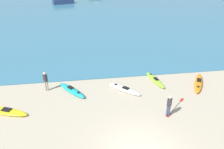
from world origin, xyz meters
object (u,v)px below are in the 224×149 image
at_px(kayak_on_sand_0, 124,89).
at_px(person_near_foreground, 169,105).
at_px(person_near_waterline, 46,80).
at_px(loose_paddle, 175,107).
at_px(kayak_on_sand_4, 5,111).
at_px(kayak_on_sand_2, 72,90).
at_px(kayak_on_sand_3, 199,83).
at_px(kayak_on_sand_1, 155,80).
at_px(moored_boat_2, 63,1).

relative_size(kayak_on_sand_0, person_near_foreground, 1.57).
relative_size(person_near_waterline, loose_paddle, 0.79).
xyz_separation_m(kayak_on_sand_0, person_near_foreground, (2.31, -3.56, 0.79)).
distance_m(kayak_on_sand_4, person_near_foreground, 11.22).
relative_size(kayak_on_sand_2, kayak_on_sand_4, 0.80).
distance_m(kayak_on_sand_2, person_near_foreground, 7.64).
bearing_deg(kayak_on_sand_2, person_near_waterline, 165.05).
relative_size(person_near_foreground, person_near_waterline, 0.99).
height_order(kayak_on_sand_3, loose_paddle, kayak_on_sand_3).
bearing_deg(loose_paddle, kayak_on_sand_4, 174.79).
height_order(kayak_on_sand_4, loose_paddle, kayak_on_sand_4).
bearing_deg(loose_paddle, kayak_on_sand_0, 140.12).
bearing_deg(person_near_foreground, person_near_waterline, 151.95).
distance_m(kayak_on_sand_1, kayak_on_sand_2, 7.15).
xyz_separation_m(kayak_on_sand_2, moored_boat_2, (-2.76, 39.59, 0.42)).
distance_m(kayak_on_sand_0, kayak_on_sand_1, 3.15).
bearing_deg(kayak_on_sand_1, kayak_on_sand_4, -166.81).
bearing_deg(person_near_waterline, kayak_on_sand_4, -134.77).
bearing_deg(person_near_waterline, moored_boat_2, 91.12).
relative_size(kayak_on_sand_4, moored_boat_2, 0.68).
bearing_deg(kayak_on_sand_0, moored_boat_2, 99.82).
bearing_deg(person_near_waterline, person_near_foreground, -28.05).
relative_size(kayak_on_sand_2, person_near_waterline, 1.69).
bearing_deg(kayak_on_sand_4, kayak_on_sand_2, 24.13).
xyz_separation_m(kayak_on_sand_2, person_near_foreground, (6.47, -3.98, 0.77)).
xyz_separation_m(kayak_on_sand_0, moored_boat_2, (-6.93, 40.01, 0.44)).
distance_m(kayak_on_sand_0, kayak_on_sand_3, 6.43).
bearing_deg(kayak_on_sand_4, loose_paddle, -5.21).
bearing_deg(kayak_on_sand_2, loose_paddle, -22.91).
relative_size(kayak_on_sand_4, loose_paddle, 1.66).
height_order(kayak_on_sand_1, person_near_waterline, person_near_waterline).
distance_m(person_near_waterline, moored_boat_2, 39.06).
xyz_separation_m(kayak_on_sand_0, kayak_on_sand_4, (-8.71, -1.61, -0.01)).
relative_size(kayak_on_sand_1, person_near_waterline, 1.79).
distance_m(kayak_on_sand_0, kayak_on_sand_4, 8.86).
relative_size(person_near_foreground, moored_boat_2, 0.32).
distance_m(kayak_on_sand_0, kayak_on_sand_2, 4.19).
xyz_separation_m(moored_boat_2, loose_paddle, (10.16, -42.72, -0.58)).
relative_size(kayak_on_sand_2, kayak_on_sand_3, 0.86).
distance_m(kayak_on_sand_4, person_near_waterline, 3.71).
relative_size(kayak_on_sand_1, kayak_on_sand_4, 0.85).
height_order(kayak_on_sand_2, person_near_foreground, person_near_foreground).
distance_m(person_near_waterline, loose_paddle, 10.13).
bearing_deg(kayak_on_sand_3, kayak_on_sand_1, 163.62).
bearing_deg(person_near_waterline, kayak_on_sand_0, -8.83).
height_order(kayak_on_sand_4, person_near_waterline, person_near_waterline).
bearing_deg(person_near_foreground, kayak_on_sand_0, 123.00).
xyz_separation_m(person_near_foreground, loose_paddle, (0.92, 0.85, -0.93)).
distance_m(kayak_on_sand_2, loose_paddle, 8.03).
bearing_deg(kayak_on_sand_1, moored_boat_2, 104.25).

